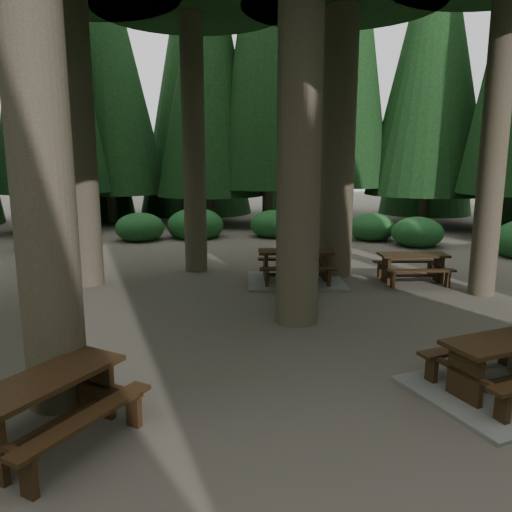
{
  "coord_description": "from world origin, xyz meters",
  "views": [
    {
      "loc": [
        -0.51,
        -9.29,
        3.19
      ],
      "look_at": [
        0.05,
        1.4,
        1.1
      ],
      "focal_mm": 35.0,
      "sensor_mm": 36.0,
      "label": 1
    }
  ],
  "objects_px": {
    "picnic_table_d": "(413,263)",
    "picnic_table_e": "(46,400)",
    "picnic_table_a": "(505,375)",
    "picnic_table_c": "(295,271)"
  },
  "relations": [
    {
      "from": "picnic_table_d",
      "to": "picnic_table_e",
      "type": "bearing_deg",
      "value": -132.97
    },
    {
      "from": "picnic_table_a",
      "to": "picnic_table_d",
      "type": "relative_size",
      "value": 1.62
    },
    {
      "from": "picnic_table_a",
      "to": "picnic_table_e",
      "type": "bearing_deg",
      "value": 169.03
    },
    {
      "from": "picnic_table_c",
      "to": "picnic_table_e",
      "type": "height_order",
      "value": "picnic_table_c"
    },
    {
      "from": "picnic_table_c",
      "to": "picnic_table_e",
      "type": "distance_m",
      "value": 8.35
    },
    {
      "from": "picnic_table_e",
      "to": "picnic_table_d",
      "type": "bearing_deg",
      "value": -12.4
    },
    {
      "from": "picnic_table_d",
      "to": "picnic_table_e",
      "type": "relative_size",
      "value": 0.75
    },
    {
      "from": "picnic_table_c",
      "to": "picnic_table_d",
      "type": "xyz_separation_m",
      "value": [
        3.06,
        -0.2,
        0.21
      ]
    },
    {
      "from": "picnic_table_c",
      "to": "picnic_table_a",
      "type": "bearing_deg",
      "value": -70.89
    },
    {
      "from": "picnic_table_d",
      "to": "picnic_table_e",
      "type": "xyz_separation_m",
      "value": [
        -6.86,
        -7.23,
        0.03
      ]
    }
  ]
}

